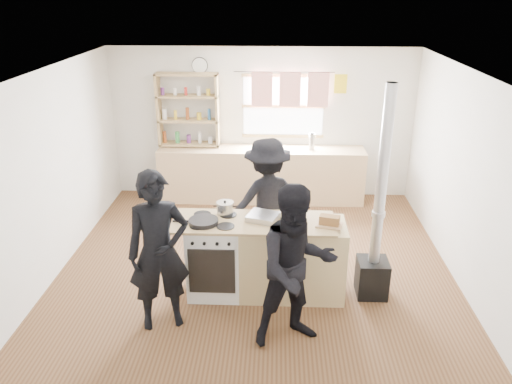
# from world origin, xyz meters

# --- Properties ---
(ground) EXTENTS (5.00, 5.00, 0.01)m
(ground) POSITION_xyz_m (0.00, 0.00, -0.01)
(ground) COLOR brown
(ground) RESTS_ON ground
(back_counter) EXTENTS (3.40, 0.55, 0.90)m
(back_counter) POSITION_xyz_m (0.00, 2.22, 0.45)
(back_counter) COLOR tan
(back_counter) RESTS_ON ground
(shelving_unit) EXTENTS (1.00, 0.28, 1.20)m
(shelving_unit) POSITION_xyz_m (-1.20, 2.34, 1.51)
(shelving_unit) COLOR tan
(shelving_unit) RESTS_ON back_counter
(thermos) EXTENTS (0.10, 0.10, 0.27)m
(thermos) POSITION_xyz_m (0.82, 2.22, 1.03)
(thermos) COLOR silver
(thermos) RESTS_ON back_counter
(cooking_island) EXTENTS (1.97, 0.64, 0.93)m
(cooking_island) POSITION_xyz_m (0.14, -0.55, 0.47)
(cooking_island) COLOR white
(cooking_island) RESTS_ON ground
(skillet_greens) EXTENTS (0.34, 0.34, 0.05)m
(skillet_greens) POSITION_xyz_m (-0.55, -0.63, 0.96)
(skillet_greens) COLOR black
(skillet_greens) RESTS_ON cooking_island
(roast_tray) EXTENTS (0.41, 0.38, 0.07)m
(roast_tray) POSITION_xyz_m (0.11, -0.50, 0.97)
(roast_tray) COLOR silver
(roast_tray) RESTS_ON cooking_island
(stockpot_stove) EXTENTS (0.20, 0.20, 0.17)m
(stockpot_stove) POSITION_xyz_m (-0.34, -0.36, 1.00)
(stockpot_stove) COLOR #B3B3B6
(stockpot_stove) RESTS_ON cooking_island
(stockpot_counter) EXTENTS (0.29, 0.29, 0.21)m
(stockpot_counter) POSITION_xyz_m (0.47, -0.43, 1.03)
(stockpot_counter) COLOR silver
(stockpot_counter) RESTS_ON cooking_island
(bread_board) EXTENTS (0.32, 0.27, 0.12)m
(bread_board) POSITION_xyz_m (0.85, -0.63, 0.98)
(bread_board) COLOR tan
(bread_board) RESTS_ON cooking_island
(flue_heater) EXTENTS (0.35, 0.35, 2.50)m
(flue_heater) POSITION_xyz_m (1.39, -0.55, 0.66)
(flue_heater) COLOR black
(flue_heater) RESTS_ON ground
(person_near_left) EXTENTS (0.74, 0.60, 1.74)m
(person_near_left) POSITION_xyz_m (-0.94, -1.19, 0.87)
(person_near_left) COLOR black
(person_near_left) RESTS_ON ground
(person_near_right) EXTENTS (0.99, 0.88, 1.71)m
(person_near_right) POSITION_xyz_m (0.46, -1.40, 0.85)
(person_near_right) COLOR black
(person_near_right) RESTS_ON ground
(person_far) EXTENTS (1.21, 0.95, 1.64)m
(person_far) POSITION_xyz_m (0.14, 0.30, 0.82)
(person_far) COLOR black
(person_far) RESTS_ON ground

